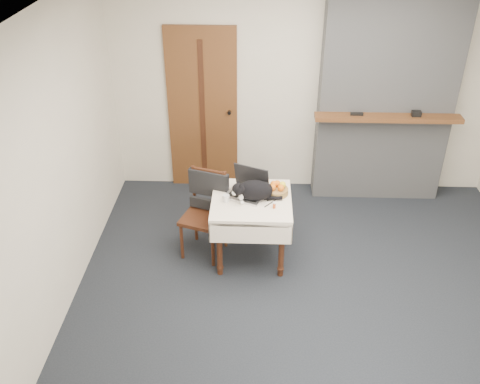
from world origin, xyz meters
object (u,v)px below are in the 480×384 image
object	(u,v)px
side_table	(251,209)
cat	(255,191)
laptop	(248,188)
chair	(206,201)
fruit_basket	(277,189)
pill_bottle	(274,205)
door	(203,111)
cream_jar	(226,198)

from	to	relation	value
side_table	cat	bearing A→B (deg)	-14.06
laptop	chair	size ratio (longest dim) A/B	0.51
cat	fruit_basket	world-z (taller)	cat
laptop	pill_bottle	world-z (taller)	laptop
door	cat	bearing A→B (deg)	-66.36
cat	chair	distance (m)	0.56
side_table	laptop	world-z (taller)	laptop
chair	cat	bearing A→B (deg)	2.22
cat	pill_bottle	distance (m)	0.24
door	cream_jar	size ratio (longest dim) A/B	27.57
cream_jar	chair	world-z (taller)	chair
door	cat	xyz separation A→B (m)	(0.65, -1.48, -0.20)
door	cat	size ratio (longest dim) A/B	3.96
side_table	laptop	xyz separation A→B (m)	(-0.04, 0.10, 0.18)
door	side_table	world-z (taller)	door
cat	chair	size ratio (longest dim) A/B	0.55
cream_jar	chair	size ratio (longest dim) A/B	0.08
side_table	cream_jar	xyz separation A→B (m)	(-0.24, -0.05, 0.15)
side_table	laptop	size ratio (longest dim) A/B	1.69
fruit_basket	chair	size ratio (longest dim) A/B	0.24
cream_jar	side_table	bearing A→B (deg)	12.54
laptop	cream_jar	bearing A→B (deg)	-119.32
cream_jar	pill_bottle	world-z (taller)	cream_jar
cream_jar	pill_bottle	distance (m)	0.47
cat	chair	world-z (taller)	cat
side_table	cream_jar	bearing A→B (deg)	-167.46
side_table	chair	distance (m)	0.48
laptop	chair	bearing A→B (deg)	-161.04
cat	cream_jar	xyz separation A→B (m)	(-0.28, -0.05, -0.07)
cat	fruit_basket	bearing A→B (deg)	6.59
door	pill_bottle	xyz separation A→B (m)	(0.83, -1.62, -0.27)
pill_bottle	laptop	bearing A→B (deg)	135.60
laptop	fruit_basket	size ratio (longest dim) A/B	2.08
laptop	fruit_basket	world-z (taller)	laptop
side_table	cream_jar	size ratio (longest dim) A/B	10.75
laptop	pill_bottle	xyz separation A→B (m)	(0.26, -0.25, -0.03)
side_table	cream_jar	world-z (taller)	cream_jar
door	cat	world-z (taller)	door
cream_jar	cat	bearing A→B (deg)	9.25
side_table	pill_bottle	size ratio (longest dim) A/B	11.86
side_table	door	bearing A→B (deg)	112.61
cat	side_table	bearing A→B (deg)	144.46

